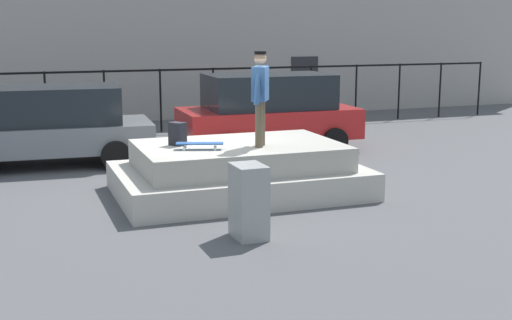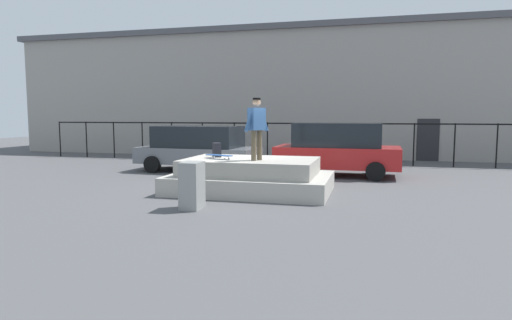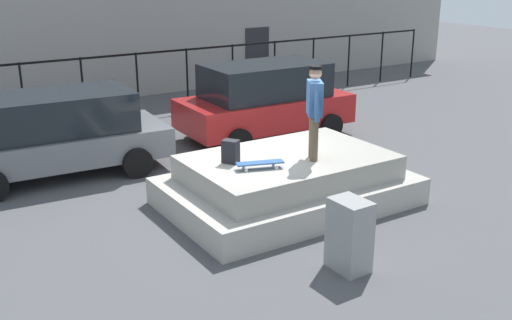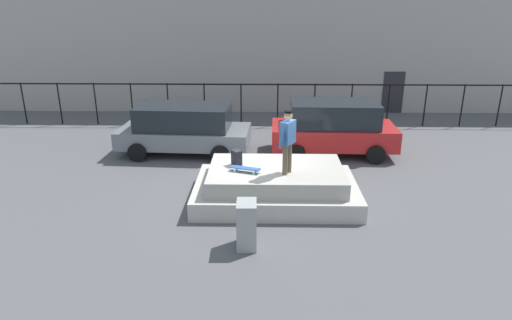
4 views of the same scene
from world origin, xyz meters
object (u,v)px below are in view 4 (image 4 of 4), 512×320
at_px(skateboarder, 288,138).
at_px(car_red_hatchback_mid, 333,127).
at_px(skateboard, 245,168).
at_px(backpack, 237,158).
at_px(car_grey_hatchback_near, 184,128).
at_px(utility_box, 247,225).

distance_m(skateboarder, car_red_hatchback_mid, 4.86).
relative_size(skateboarder, car_red_hatchback_mid, 0.38).
relative_size(skateboarder, skateboard, 2.00).
bearing_deg(car_red_hatchback_mid, skateboarder, -112.80).
relative_size(skateboard, car_red_hatchback_mid, 0.19).
bearing_deg(backpack, skateboarder, -148.39).
bearing_deg(car_red_hatchback_mid, car_grey_hatchback_near, -179.62).
xyz_separation_m(skateboard, backpack, (-0.26, 0.55, 0.11)).
bearing_deg(skateboard, utility_box, -86.96).
height_order(backpack, car_grey_hatchback_near, car_grey_hatchback_near).
relative_size(backpack, car_red_hatchback_mid, 0.10).
bearing_deg(skateboard, car_grey_hatchback_near, 118.77).
distance_m(backpack, car_red_hatchback_mid, 4.97).
height_order(skateboarder, skateboard, skateboarder).
bearing_deg(skateboarder, backpack, 155.84).
bearing_deg(utility_box, car_red_hatchback_mid, 65.53).
xyz_separation_m(skateboarder, backpack, (-1.36, 0.61, -0.77)).
xyz_separation_m(skateboarder, car_grey_hatchback_near, (-3.46, 4.37, -0.99)).
bearing_deg(skateboarder, car_grey_hatchback_near, 128.41).
height_order(skateboarder, car_grey_hatchback_near, skateboarder).
distance_m(skateboard, backpack, 0.62).
bearing_deg(backpack, skateboard, 171.38).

